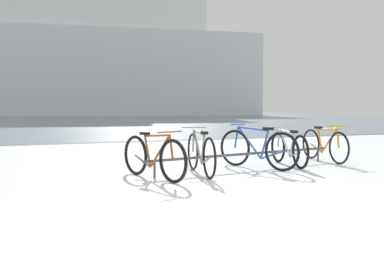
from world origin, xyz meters
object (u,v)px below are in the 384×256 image
(bicycle_2, at_px, (257,149))
(bicycle_3, at_px, (288,148))
(bicycle_0, at_px, (153,157))
(ferry_ship, at_px, (65,52))
(bicycle_1, at_px, (200,153))
(bicycle_4, at_px, (324,145))

(bicycle_2, distance_m, bicycle_3, 0.81)
(bicycle_0, distance_m, bicycle_3, 3.00)
(bicycle_3, distance_m, ferry_ship, 54.32)
(bicycle_1, xyz_separation_m, bicycle_4, (3.15, 0.66, -0.01))
(bicycle_0, distance_m, bicycle_4, 4.13)
(bicycle_2, bearing_deg, bicycle_0, -169.32)
(bicycle_3, height_order, ferry_ship, ferry_ship)
(bicycle_3, xyz_separation_m, bicycle_4, (1.10, 0.28, 0.01))
(bicycle_2, xyz_separation_m, bicycle_4, (1.89, 0.42, -0.02))
(bicycle_4, bearing_deg, bicycle_2, -167.39)
(bicycle_0, relative_size, bicycle_3, 1.00)
(bicycle_1, bearing_deg, bicycle_2, 10.79)
(bicycle_0, xyz_separation_m, bicycle_2, (2.15, 0.41, 0.02))
(bicycle_3, relative_size, bicycle_4, 0.97)
(bicycle_1, relative_size, bicycle_3, 1.05)
(bicycle_2, bearing_deg, ferry_ship, 89.27)
(bicycle_0, relative_size, bicycle_4, 0.98)
(bicycle_3, bearing_deg, ferry_ship, 90.12)
(bicycle_4, bearing_deg, ferry_ship, 91.30)
(bicycle_3, height_order, bicycle_4, bicycle_4)
(bicycle_3, bearing_deg, bicycle_2, -169.78)
(bicycle_1, height_order, ferry_ship, ferry_ship)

